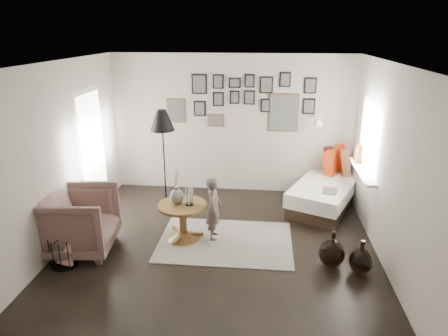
# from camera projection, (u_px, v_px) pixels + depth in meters

# --- Properties ---
(ground) EXTENTS (4.80, 4.80, 0.00)m
(ground) POSITION_uv_depth(u_px,v_px,m) (217.00, 252.00, 5.67)
(ground) COLOR black
(ground) RESTS_ON ground
(wall_back) EXTENTS (4.50, 0.00, 4.50)m
(wall_back) POSITION_uv_depth(u_px,v_px,m) (232.00, 125.00, 7.49)
(wall_back) COLOR #ADA497
(wall_back) RESTS_ON ground
(wall_front) EXTENTS (4.50, 0.00, 4.50)m
(wall_front) POSITION_uv_depth(u_px,v_px,m) (177.00, 269.00, 2.99)
(wall_front) COLOR #ADA497
(wall_front) RESTS_ON ground
(wall_left) EXTENTS (0.00, 4.80, 4.80)m
(wall_left) POSITION_uv_depth(u_px,v_px,m) (53.00, 160.00, 5.46)
(wall_left) COLOR #ADA497
(wall_left) RESTS_ON ground
(wall_right) EXTENTS (0.00, 4.80, 4.80)m
(wall_right) POSITION_uv_depth(u_px,v_px,m) (394.00, 172.00, 5.02)
(wall_right) COLOR #ADA497
(wall_right) RESTS_ON ground
(ceiling) EXTENTS (4.80, 4.80, 0.00)m
(ceiling) POSITION_uv_depth(u_px,v_px,m) (216.00, 64.00, 4.81)
(ceiling) COLOR white
(ceiling) RESTS_ON wall_back
(door_left) EXTENTS (0.00, 2.14, 2.14)m
(door_left) POSITION_uv_depth(u_px,v_px,m) (93.00, 152.00, 6.67)
(door_left) COLOR white
(door_left) RESTS_ON wall_left
(window_right) EXTENTS (0.15, 1.32, 1.30)m
(window_right) POSITION_uv_depth(u_px,v_px,m) (361.00, 165.00, 6.41)
(window_right) COLOR white
(window_right) RESTS_ON wall_right
(gallery_wall) EXTENTS (2.74, 0.03, 1.08)m
(gallery_wall) POSITION_uv_depth(u_px,v_px,m) (247.00, 102.00, 7.30)
(gallery_wall) COLOR brown
(gallery_wall) RESTS_ON wall_back
(wall_sconce) EXTENTS (0.18, 0.36, 0.16)m
(wall_sconce) POSITION_uv_depth(u_px,v_px,m) (318.00, 121.00, 7.04)
(wall_sconce) COLOR white
(wall_sconce) RESTS_ON wall_back
(rug) EXTENTS (1.97, 1.38, 0.01)m
(rug) POSITION_uv_depth(u_px,v_px,m) (225.00, 241.00, 5.95)
(rug) COLOR silver
(rug) RESTS_ON ground
(pedestal_table) EXTENTS (0.72, 0.72, 0.57)m
(pedestal_table) POSITION_uv_depth(u_px,v_px,m) (183.00, 223.00, 5.96)
(pedestal_table) COLOR brown
(pedestal_table) RESTS_ON ground
(vase) EXTENTS (0.21, 0.21, 0.52)m
(vase) POSITION_uv_depth(u_px,v_px,m) (177.00, 194.00, 5.83)
(vase) COLOR black
(vase) RESTS_ON pedestal_table
(candles) EXTENTS (0.12, 0.12, 0.27)m
(candles) POSITION_uv_depth(u_px,v_px,m) (189.00, 196.00, 5.81)
(candles) COLOR black
(candles) RESTS_ON pedestal_table
(daybed) EXTENTS (1.63, 2.22, 1.01)m
(daybed) POSITION_uv_depth(u_px,v_px,m) (326.00, 186.00, 7.24)
(daybed) COLOR black
(daybed) RESTS_ON ground
(magazine_on_daybed) EXTENTS (0.30, 0.36, 0.02)m
(magazine_on_daybed) POSITION_uv_depth(u_px,v_px,m) (330.00, 191.00, 6.58)
(magazine_on_daybed) COLOR black
(magazine_on_daybed) RESTS_ON daybed
(armchair) EXTENTS (1.10, 1.07, 0.91)m
(armchair) POSITION_uv_depth(u_px,v_px,m) (78.00, 221.00, 5.60)
(armchair) COLOR brown
(armchair) RESTS_ON ground
(armchair_cushion) EXTENTS (0.44, 0.45, 0.19)m
(armchair_cushion) POSITION_uv_depth(u_px,v_px,m) (82.00, 218.00, 5.63)
(armchair_cushion) COLOR white
(armchair_cushion) RESTS_ON armchair
(floor_lamp) EXTENTS (0.41, 0.41, 1.76)m
(floor_lamp) POSITION_uv_depth(u_px,v_px,m) (162.00, 124.00, 6.60)
(floor_lamp) COLOR black
(floor_lamp) RESTS_ON ground
(magazine_basket) EXTENTS (0.35, 0.35, 0.41)m
(magazine_basket) POSITION_uv_depth(u_px,v_px,m) (63.00, 252.00, 5.30)
(magazine_basket) COLOR black
(magazine_basket) RESTS_ON ground
(demijohn_large) EXTENTS (0.34, 0.34, 0.52)m
(demijohn_large) POSITION_uv_depth(u_px,v_px,m) (332.00, 253.00, 5.28)
(demijohn_large) COLOR black
(demijohn_large) RESTS_ON ground
(demijohn_small) EXTENTS (0.30, 0.30, 0.47)m
(demijohn_small) POSITION_uv_depth(u_px,v_px,m) (361.00, 261.00, 5.14)
(demijohn_small) COLOR black
(demijohn_small) RESTS_ON ground
(child) EXTENTS (0.25, 0.37, 0.97)m
(child) POSITION_uv_depth(u_px,v_px,m) (214.00, 209.00, 5.91)
(child) COLOR brown
(child) RESTS_ON ground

